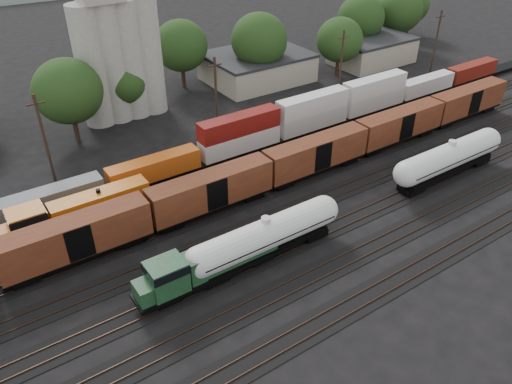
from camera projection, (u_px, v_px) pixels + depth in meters
ground at (225, 239)px, 54.13m from camera, size 600.00×600.00×0.00m
tracks at (225, 238)px, 54.10m from camera, size 180.00×33.20×0.20m
green_locomotive at (205, 265)px, 46.94m from camera, size 16.08×2.84×4.26m
tank_car_a at (266, 236)px, 49.98m from camera, size 18.25×3.27×4.78m
tank_car_b at (449, 157)px, 63.26m from camera, size 19.02×3.40×4.98m
orange_locomotive at (73, 214)px, 53.60m from camera, size 17.99×3.00×4.50m
boxcar_string at (148, 212)px, 52.89m from camera, size 122.80×2.90×4.20m
container_wall at (114, 176)px, 60.07m from camera, size 164.11×2.60×5.80m
grain_silo at (117, 47)px, 74.50m from camera, size 13.40×5.00×29.00m
industrial_sheds at (147, 99)px, 80.30m from camera, size 119.38×17.26×5.10m
tree_band at (79, 74)px, 75.52m from camera, size 165.28×20.41×14.15m
utility_poles at (138, 116)px, 66.00m from camera, size 122.20×0.36×12.00m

